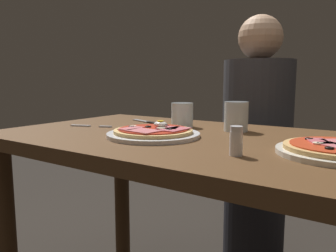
% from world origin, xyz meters
% --- Properties ---
extents(dining_table, '(1.19, 0.70, 0.72)m').
position_xyz_m(dining_table, '(0.00, 0.00, 0.60)').
color(dining_table, brown).
rests_on(dining_table, ground).
extents(pizza_foreground, '(0.28, 0.28, 0.05)m').
position_xyz_m(pizza_foreground, '(-0.07, -0.08, 0.73)').
color(pizza_foreground, white).
rests_on(pizza_foreground, dining_table).
extents(water_glass_near, '(0.08, 0.08, 0.10)m').
position_xyz_m(water_glass_near, '(0.09, 0.17, 0.76)').
color(water_glass_near, silver).
rests_on(water_glass_near, dining_table).
extents(water_glass_far, '(0.08, 0.08, 0.09)m').
position_xyz_m(water_glass_far, '(-0.11, 0.15, 0.76)').
color(water_glass_far, silver).
rests_on(water_glass_far, dining_table).
extents(fork, '(0.15, 0.07, 0.00)m').
position_xyz_m(fork, '(-0.39, -0.04, 0.73)').
color(fork, silver).
rests_on(fork, dining_table).
extents(knife, '(0.19, 0.08, 0.01)m').
position_xyz_m(knife, '(-0.27, 0.17, 0.73)').
color(knife, silver).
rests_on(knife, dining_table).
extents(salt_shaker, '(0.03, 0.03, 0.07)m').
position_xyz_m(salt_shaker, '(0.23, -0.17, 0.76)').
color(salt_shaker, white).
rests_on(salt_shaker, dining_table).
extents(diner_person, '(0.32, 0.32, 1.18)m').
position_xyz_m(diner_person, '(0.00, 0.65, 0.56)').
color(diner_person, black).
rests_on(diner_person, ground).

